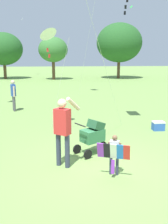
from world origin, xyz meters
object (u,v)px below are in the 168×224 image
object	(u,v)px
child_with_butterfly_kite	(114,152)
cooler_box	(158,126)
person_adult_flyer	(63,126)
stroller	(93,134)
person_couple_left	(13,93)
kite_green_novelty	(48,35)

from	to	relation	value
child_with_butterfly_kite	cooler_box	world-z (taller)	child_with_butterfly_kite
person_adult_flyer	cooler_box	bearing A→B (deg)	38.23
cooler_box	stroller	bearing A→B (deg)	-143.30
person_adult_flyer	person_couple_left	distance (m)	7.46
child_with_butterfly_kite	person_adult_flyer	xyz separation A→B (m)	(-1.22, 0.63, 0.48)
person_adult_flyer	kite_green_novelty	bearing A→B (deg)	97.22
person_couple_left	cooler_box	size ratio (longest dim) A/B	3.61
person_adult_flyer	cooler_box	world-z (taller)	person_adult_flyer
child_with_butterfly_kite	person_adult_flyer	distance (m)	1.46
person_couple_left	cooler_box	xyz separation A→B (m)	(6.23, -4.09, -0.78)
cooler_box	person_adult_flyer	bearing A→B (deg)	-141.77
stroller	cooler_box	world-z (taller)	stroller
child_with_butterfly_kite	person_couple_left	bearing A→B (deg)	115.85
stroller	cooler_box	distance (m)	3.57
person_couple_left	child_with_butterfly_kite	bearing A→B (deg)	-64.15
child_with_butterfly_kite	stroller	distance (m)	1.50
kite_green_novelty	person_couple_left	bearing A→B (deg)	120.48
person_adult_flyer	child_with_butterfly_kite	bearing A→B (deg)	-27.39
child_with_butterfly_kite	stroller	bearing A→B (deg)	102.56
child_with_butterfly_kite	kite_green_novelty	xyz separation A→B (m)	(-1.67, 4.20, 3.00)
child_with_butterfly_kite	stroller	xyz separation A→B (m)	(-0.33, 1.46, -0.00)
person_adult_flyer	cooler_box	xyz separation A→B (m)	(3.74, 2.94, -0.91)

